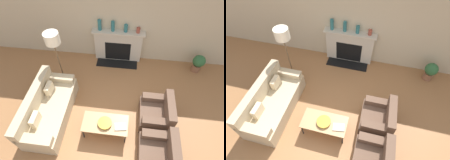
{
  "view_description": "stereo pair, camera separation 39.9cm",
  "coord_description": "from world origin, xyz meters",
  "views": [
    {
      "loc": [
        0.14,
        -1.68,
        4.19
      ],
      "look_at": [
        -0.25,
        1.44,
        0.45
      ],
      "focal_mm": 28.0,
      "sensor_mm": 36.0,
      "label": 1
    },
    {
      "loc": [
        0.53,
        -1.61,
        4.19
      ],
      "look_at": [
        -0.25,
        1.44,
        0.45
      ],
      "focal_mm": 28.0,
      "sensor_mm": 36.0,
      "label": 2
    }
  ],
  "objects": [
    {
      "name": "ground_plane",
      "position": [
        0.0,
        0.0,
        0.0
      ],
      "size": [
        18.0,
        18.0,
        0.0
      ],
      "primitive_type": "plane",
      "color": "#99663D"
    },
    {
      "name": "fireplace",
      "position": [
        -0.22,
        2.82,
        0.54
      ],
      "size": [
        1.63,
        0.59,
        1.1
      ],
      "color": "beige",
      "rests_on": "ground_plane"
    },
    {
      "name": "bowl",
      "position": [
        -0.25,
        0.12,
        0.46
      ],
      "size": [
        0.33,
        0.33,
        0.06
      ],
      "color": "#BC8E2D",
      "rests_on": "coffee_table"
    },
    {
      "name": "coffee_table",
      "position": [
        -0.25,
        0.14,
        0.39
      ],
      "size": [
        1.07,
        0.54,
        0.42
      ],
      "color": "tan",
      "rests_on": "ground_plane"
    },
    {
      "name": "book",
      "position": [
        0.11,
        0.09,
        0.43
      ],
      "size": [
        0.3,
        0.23,
        0.02
      ],
      "rotation": [
        0.0,
        0.0,
        0.16
      ],
      "color": "#B2A893",
      "rests_on": "coffee_table"
    },
    {
      "name": "armchair_near",
      "position": [
        0.98,
        -0.39,
        0.31
      ],
      "size": [
        0.76,
        0.86,
        0.8
      ],
      "rotation": [
        0.0,
        0.0,
        -1.57
      ],
      "color": "brown",
      "rests_on": "ground_plane"
    },
    {
      "name": "potted_plant",
      "position": [
        2.35,
        2.57,
        0.34
      ],
      "size": [
        0.38,
        0.38,
        0.6
      ],
      "color": "brown",
      "rests_on": "ground_plane"
    },
    {
      "name": "mantel_vase_left",
      "position": [
        -0.79,
        2.84,
        1.27
      ],
      "size": [
        0.11,
        0.11,
        0.33
      ],
      "color": "#28666B",
      "rests_on": "fireplace"
    },
    {
      "name": "couch",
      "position": [
        -1.74,
        0.39,
        0.32
      ],
      "size": [
        0.88,
        1.97,
        0.88
      ],
      "rotation": [
        0.0,
        0.0,
        1.57
      ],
      "color": "tan",
      "rests_on": "ground_plane"
    },
    {
      "name": "mantel_vase_right",
      "position": [
        0.36,
        2.84,
        1.18
      ],
      "size": [
        0.11,
        0.11,
        0.16
      ],
      "color": "brown",
      "rests_on": "fireplace"
    },
    {
      "name": "wall_back",
      "position": [
        0.0,
        2.97,
        1.45
      ],
      "size": [
        18.0,
        0.06,
        2.9
      ],
      "color": "#BCAD8E",
      "rests_on": "ground_plane"
    },
    {
      "name": "mantel_vase_center_left",
      "position": [
        -0.4,
        2.84,
        1.26
      ],
      "size": [
        0.11,
        0.11,
        0.31
      ],
      "color": "#28666B",
      "rests_on": "fireplace"
    },
    {
      "name": "armchair_far",
      "position": [
        0.98,
        0.6,
        0.31
      ],
      "size": [
        0.76,
        0.86,
        0.8
      ],
      "rotation": [
        0.0,
        0.0,
        -1.57
      ],
      "color": "brown",
      "rests_on": "ground_plane"
    },
    {
      "name": "mantel_vase_center_right",
      "position": [
        -0.01,
        2.84,
        1.22
      ],
      "size": [
        0.11,
        0.11,
        0.23
      ],
      "color": "#28666B",
      "rests_on": "fireplace"
    },
    {
      "name": "floor_lamp",
      "position": [
        -1.75,
        1.62,
        1.49
      ],
      "size": [
        0.38,
        0.38,
        1.74
      ],
      "color": "brown",
      "rests_on": "ground_plane"
    }
  ]
}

